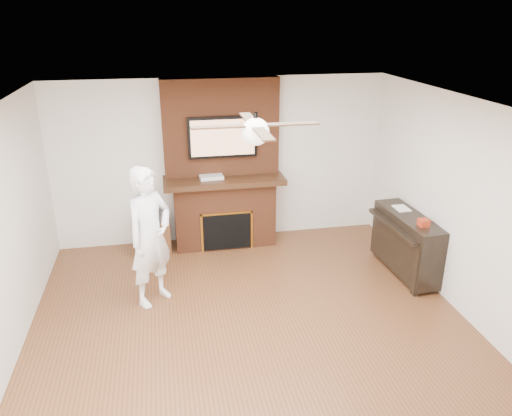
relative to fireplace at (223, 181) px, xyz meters
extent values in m
cube|color=#532E18|center=(0.00, -2.55, -1.09)|extent=(5.36, 5.86, 0.18)
cube|color=white|center=(0.00, -2.55, 1.59)|extent=(5.36, 5.86, 0.18)
cube|color=beige|center=(0.00, 0.29, 0.25)|extent=(5.36, 0.18, 2.50)
cube|color=beige|center=(2.59, -2.55, 0.25)|extent=(0.18, 5.86, 2.50)
cube|color=brown|center=(0.00, -0.05, -0.50)|extent=(1.50, 0.50, 1.00)
cube|color=black|center=(0.00, -0.08, 0.04)|extent=(1.78, 0.64, 0.08)
cube|color=brown|center=(0.00, 0.10, 0.79)|extent=(1.70, 0.20, 1.42)
cube|color=black|center=(0.00, -0.30, -0.69)|extent=(0.70, 0.06, 0.55)
cube|color=#BF8C2D|center=(0.00, -0.31, -0.40)|extent=(0.78, 0.02, 0.03)
cube|color=#BF8C2D|center=(-0.38, -0.31, -0.69)|extent=(0.03, 0.02, 0.61)
cube|color=#BF8C2D|center=(0.38, -0.31, -0.69)|extent=(0.03, 0.02, 0.61)
cube|color=black|center=(0.00, -0.04, 0.68)|extent=(1.00, 0.07, 0.60)
cube|color=tan|center=(0.00, -0.08, 0.68)|extent=(0.92, 0.01, 0.52)
cylinder|color=black|center=(0.00, -2.55, 1.43)|extent=(0.04, 0.04, 0.14)
sphere|color=white|center=(0.00, -2.55, 1.32)|extent=(0.26, 0.26, 0.26)
cube|color=black|center=(0.33, -2.55, 1.38)|extent=(0.55, 0.11, 0.01)
cube|color=black|center=(0.00, -2.22, 1.38)|extent=(0.11, 0.55, 0.01)
cube|color=black|center=(-0.33, -2.55, 1.38)|extent=(0.55, 0.11, 0.01)
cube|color=black|center=(0.00, -2.88, 1.38)|extent=(0.11, 0.55, 0.01)
imported|color=white|center=(-1.08, -1.52, -0.13)|extent=(0.75, 0.74, 1.73)
cube|color=#583119|center=(-1.10, -0.07, -0.75)|extent=(0.53, 0.53, 0.49)
cube|color=#333336|center=(-1.10, -0.07, -0.45)|extent=(0.41, 0.33, 0.10)
cube|color=black|center=(2.30, -1.46, -0.55)|extent=(0.44, 1.31, 0.80)
cube|color=black|center=(2.16, -2.04, -0.65)|extent=(0.06, 0.10, 0.70)
cube|color=black|center=(2.16, -0.88, -0.65)|extent=(0.06, 0.10, 0.70)
cube|color=black|center=(2.08, -1.46, -0.28)|extent=(0.20, 1.20, 0.05)
cube|color=silver|center=(2.30, -1.21, -0.14)|extent=(0.18, 0.25, 0.01)
cube|color=#A02D13|center=(2.30, -1.81, -0.10)|extent=(0.12, 0.12, 0.09)
cube|color=silver|center=(-0.19, -0.10, 0.11)|extent=(0.35, 0.22, 0.05)
cylinder|color=orange|center=(-0.07, -0.16, -0.94)|extent=(0.07, 0.07, 0.11)
cylinder|color=#37722D|center=(-0.11, -0.17, -0.95)|extent=(0.08, 0.08, 0.08)
cylinder|color=beige|center=(0.11, -0.20, -0.94)|extent=(0.08, 0.08, 0.11)
cylinder|color=#396DAC|center=(0.11, -0.19, -0.95)|extent=(0.06, 0.06, 0.08)
camera|label=1|loc=(-0.88, -7.06, 2.37)|focal=35.00mm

